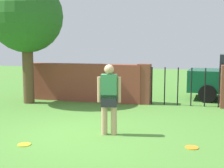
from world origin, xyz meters
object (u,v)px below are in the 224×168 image
Objects in this scene: tree at (26,17)px; frisbee_orange at (192,147)px; person at (109,96)px; frisbee_yellow at (24,145)px.

frisbee_orange is (5.68, -3.49, -3.01)m from tree.
person is (3.83, -3.03, -2.12)m from tree.
tree is 16.03× the size of frisbee_yellow.
person is 6.00× the size of frisbee_yellow.
person is at bearing -38.36° from tree.
frisbee_yellow is (2.33, -4.21, -3.01)m from tree.
tree reaches higher than frisbee_orange.
tree is 7.32m from frisbee_orange.
frisbee_yellow is at bearing -167.86° from frisbee_orange.
person is 2.10m from frisbee_yellow.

